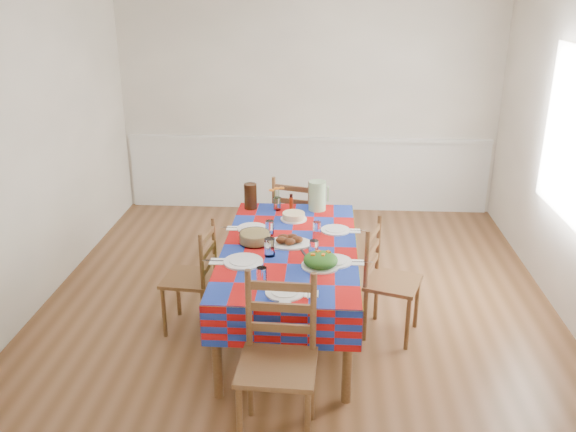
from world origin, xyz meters
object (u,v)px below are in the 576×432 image
Objects in this scene: dining_table at (290,256)px; chair_near at (278,362)px; green_pitcher at (317,196)px; chair_right at (388,281)px; meat_platter at (289,241)px; chair_far at (296,222)px; chair_left at (194,278)px; tea_pitcher at (250,196)px.

chair_near is (0.00, -1.21, -0.15)m from dining_table.
green_pitcher reaches higher than chair_right.
green_pitcher reaches higher than dining_table.
meat_platter is at bearing 107.08° from dining_table.
chair_far is 1.01× the size of chair_right.
chair_right reaches higher than chair_left.
green_pitcher is 0.60m from tea_pitcher.
dining_table is 1.84× the size of chair_near.
chair_far is at bearing 51.61° from chair_right.
chair_right reaches higher than dining_table.
chair_near reaches higher than chair_left.
chair_near is at bearing -78.65° from tea_pitcher.
dining_table is 1.22m from chair_near.
chair_near reaches higher than tea_pitcher.
chair_left reaches higher than meat_platter.
meat_platter is 0.38× the size of chair_right.
tea_pitcher is (-0.40, 0.79, 0.09)m from meat_platter.
meat_platter is at bearing -63.38° from tea_pitcher.
tea_pitcher is (-0.60, 0.00, -0.02)m from green_pitcher.
chair_right is (0.77, 0.01, -0.21)m from dining_table.
chair_near is at bearing 38.42° from chair_left.
chair_left is at bearing 125.24° from chair_near.
green_pitcher is 1.34m from chair_left.
tea_pitcher is 0.69m from chair_far.
chair_right is at bearing 1.02° from dining_table.
tea_pitcher reaches higher than chair_far.
tea_pitcher reaches higher than dining_table.
tea_pitcher is at bearing 103.92° from chair_near.
chair_near reaches higher than chair_far.
chair_near reaches higher than meat_platter.
tea_pitcher is 1.49m from chair_right.
chair_left is at bearing -177.40° from meat_platter.
chair_far is (-0.00, 1.19, -0.31)m from meat_platter.
tea_pitcher is at bearing 179.96° from green_pitcher.
chair_right is (0.58, -0.81, -0.42)m from green_pitcher.
chair_left is at bearing 74.19° from chair_far.
chair_left is (-0.77, 1.21, -0.07)m from chair_near.
chair_far is at bearing 90.57° from dining_table.
green_pitcher reaches higher than meat_platter.
chair_near is 1.11× the size of chair_far.
chair_right is (0.79, -1.21, -0.01)m from chair_far.
chair_right is at bearing -1.22° from meat_platter.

